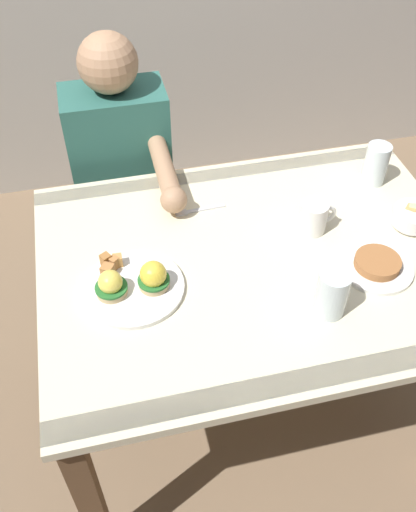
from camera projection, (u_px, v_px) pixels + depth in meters
The scene contains 10 objects.
ground_plane at pixel (245, 398), 2.08m from camera, with size 6.00×6.00×0.00m, color #7F664C.
dining_table at pixel (255, 284), 1.63m from camera, with size 1.20×0.90×0.74m.
eggs_benedict_plate at pixel (133, 283), 1.45m from camera, with size 0.27×0.27×0.09m.
fruit_bowl at pixel (413, 217), 1.63m from camera, with size 0.12×0.12×0.06m.
coffee_mug at pixel (314, 216), 1.60m from camera, with size 0.11×0.08×0.09m.
fork at pixel (197, 210), 1.70m from camera, with size 0.16×0.03×0.00m.
water_glass_near at pixel (332, 296), 1.38m from camera, with size 0.08×0.08×0.13m.
water_glass_far at pixel (375, 167), 1.76m from camera, with size 0.07×0.07×0.13m.
side_plate at pixel (377, 265), 1.52m from camera, with size 0.20×0.20×0.04m.
diner_person at pixel (124, 172), 1.98m from camera, with size 0.34×0.54×1.14m.
Camera 1 is at (-0.38, -1.03, 1.85)m, focal length 39.35 mm.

